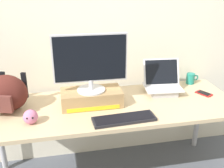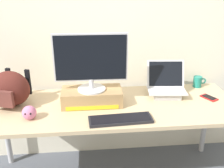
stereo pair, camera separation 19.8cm
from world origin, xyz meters
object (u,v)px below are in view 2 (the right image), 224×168
open_laptop (166,89)px  coffee_mug (198,82)px  cell_phone (209,98)px  messenger_backpack (10,89)px  plush_toy (29,113)px  external_keyboard (120,119)px  toner_box_yellow (92,97)px  desktop_monitor (91,62)px

open_laptop → coffee_mug: bearing=29.1°
cell_phone → open_laptop: bearing=135.3°
messenger_backpack → cell_phone: messenger_backpack is taller
cell_phone → plush_toy: bearing=159.6°
external_keyboard → cell_phone: 0.84m
messenger_backpack → toner_box_yellow: bearing=14.3°
coffee_mug → open_laptop: bearing=-156.3°
desktop_monitor → coffee_mug: desktop_monitor is taller
messenger_backpack → plush_toy: size_ratio=3.57×
toner_box_yellow → external_keyboard: size_ratio=1.04×
external_keyboard → coffee_mug: size_ratio=3.84×
coffee_mug → external_keyboard: bearing=-145.0°
desktop_monitor → external_keyboard: (0.19, -0.29, -0.34)m
coffee_mug → plush_toy: (-1.42, -0.46, 0.00)m
toner_box_yellow → open_laptop: open_laptop is taller
open_laptop → cell_phone: bearing=-10.8°
external_keyboard → cell_phone: size_ratio=2.96×
messenger_backpack → cell_phone: size_ratio=2.35×
open_laptop → external_keyboard: (-0.44, -0.40, -0.05)m
desktop_monitor → plush_toy: 0.58m
toner_box_yellow → plush_toy: 0.49m
open_laptop → toner_box_yellow: bearing=-165.3°
desktop_monitor → cell_phone: desktop_monitor is taller
desktop_monitor → plush_toy: bearing=-154.7°
cell_phone → plush_toy: plush_toy is taller
external_keyboard → plush_toy: plush_toy is taller
desktop_monitor → messenger_backpack: (-0.63, 0.04, -0.21)m
plush_toy → open_laptop: bearing=15.8°
messenger_backpack → plush_toy: messenger_backpack is taller
open_laptop → messenger_backpack: 1.26m
toner_box_yellow → open_laptop: 0.64m
plush_toy → external_keyboard: bearing=-7.9°
toner_box_yellow → cell_phone: toner_box_yellow is taller
coffee_mug → cell_phone: coffee_mug is taller
cell_phone → messenger_backpack: bearing=150.2°
coffee_mug → cell_phone: 0.25m
desktop_monitor → messenger_backpack: desktop_monitor is taller
external_keyboard → messenger_backpack: size_ratio=1.26×
cell_phone → plush_toy: size_ratio=1.52×
external_keyboard → coffee_mug: (0.78, 0.55, 0.04)m
open_laptop → messenger_backpack: bearing=-171.6°
messenger_backpack → cell_phone: (1.60, -0.03, -0.13)m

